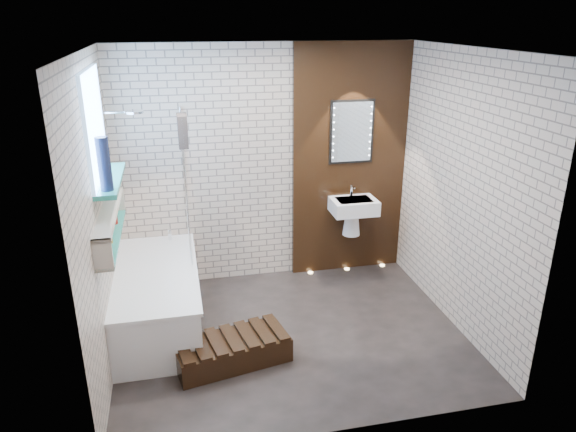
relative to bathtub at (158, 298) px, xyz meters
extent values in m
plane|color=black|center=(1.22, -0.45, -0.29)|extent=(3.20, 3.20, 0.00)
cube|color=#C0A998|center=(1.22, 0.85, 1.01)|extent=(3.20, 0.04, 2.60)
cube|color=#C0A998|center=(1.22, -1.75, 1.01)|extent=(3.20, 0.04, 2.60)
cube|color=#C0A998|center=(-0.38, -0.45, 1.01)|extent=(0.04, 2.60, 2.60)
cube|color=#C0A998|center=(2.82, -0.45, 1.01)|extent=(0.04, 2.60, 2.60)
plane|color=white|center=(1.22, -0.45, 2.31)|extent=(3.20, 3.20, 0.00)
cube|color=black|center=(2.17, 0.82, 1.01)|extent=(1.30, 0.06, 2.60)
cube|color=#7FADE0|center=(-0.36, -0.10, 1.71)|extent=(0.03, 1.00, 0.90)
cube|color=#248678|center=(-0.29, -0.10, 1.24)|extent=(0.18, 1.00, 0.04)
cube|color=#248678|center=(-0.31, -0.30, 0.79)|extent=(0.14, 1.30, 0.03)
cube|color=#B2A899|center=(-0.31, -0.30, 1.02)|extent=(0.14, 1.30, 0.03)
cube|color=#B2A899|center=(-0.31, -0.94, 0.91)|extent=(0.14, 0.03, 0.26)
cube|color=#B2A899|center=(-0.31, 0.33, 0.91)|extent=(0.14, 0.03, 0.26)
cube|color=white|center=(0.00, 0.00, -0.02)|extent=(0.75, 1.70, 0.55)
cube|color=white|center=(0.00, 0.00, 0.27)|extent=(0.79, 1.74, 0.03)
cylinder|color=silver|center=(0.15, 0.73, 0.35)|extent=(0.04, 0.04, 0.12)
cube|color=white|center=(0.35, 0.44, 0.99)|extent=(0.01, 0.78, 1.40)
cube|color=black|center=(0.35, 0.27, 1.56)|extent=(0.09, 0.23, 0.30)
cylinder|color=silver|center=(-0.08, 0.50, 1.71)|extent=(0.18, 0.18, 0.02)
cube|color=white|center=(2.17, 0.61, 0.56)|extent=(0.50, 0.36, 0.16)
cone|color=white|center=(2.17, 0.66, 0.34)|extent=(0.20, 0.20, 0.28)
cylinder|color=silver|center=(2.17, 0.71, 0.71)|extent=(0.03, 0.03, 0.14)
cube|color=black|center=(2.17, 0.78, 1.36)|extent=(0.50, 0.02, 0.70)
cube|color=silver|center=(2.17, 0.77, 1.36)|extent=(0.45, 0.01, 0.65)
cube|color=black|center=(0.62, -0.75, -0.18)|extent=(1.05, 0.62, 0.22)
cylinder|color=maroon|center=(-0.31, -0.68, 0.88)|extent=(0.06, 0.06, 0.14)
cylinder|color=maroon|center=(-0.31, -0.03, 0.88)|extent=(0.06, 0.06, 0.15)
cylinder|color=#966517|center=(-0.31, -0.47, 0.85)|extent=(0.04, 0.04, 0.09)
cylinder|color=#131B36|center=(-0.28, -0.46, 1.47)|extent=(0.10, 0.10, 0.43)
cylinder|color=#FFD899|center=(1.72, 0.75, -0.29)|extent=(0.06, 0.06, 0.01)
cylinder|color=#FFD899|center=(2.17, 0.75, -0.29)|extent=(0.06, 0.06, 0.01)
cylinder|color=#FFD899|center=(2.62, 0.75, -0.29)|extent=(0.06, 0.06, 0.01)
camera|label=1|loc=(0.27, -4.68, 2.57)|focal=33.21mm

